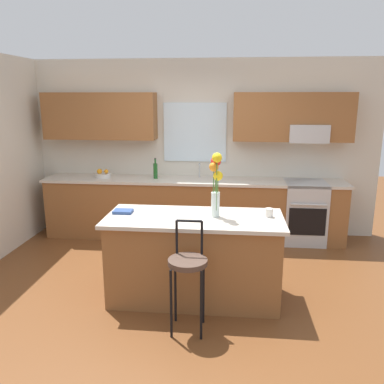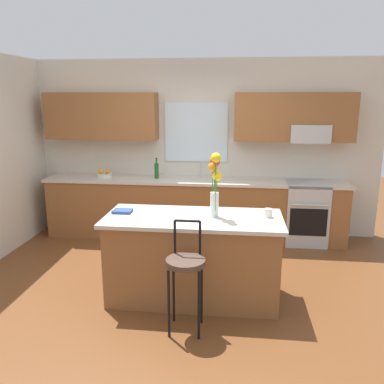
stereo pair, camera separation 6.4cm
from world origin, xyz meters
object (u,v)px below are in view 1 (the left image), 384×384
Objects in this scene: bar_stool_near at (188,267)px; cookbook at (123,211)px; kitchen_island at (194,257)px; fruit_bowl_oranges at (103,175)px; flower_vase at (216,179)px; oven_range at (304,212)px; bottle_olive_oil at (155,170)px; mug_ceramic at (269,213)px.

cookbook is at bearing 138.90° from bar_stool_near.
kitchen_island is 7.71× the size of fruit_bowl_oranges.
kitchen_island is at bearing -49.90° from fruit_bowl_oranges.
kitchen_island is at bearing 90.00° from bar_stool_near.
kitchen_island is 0.88m from flower_vase.
fruit_bowl_oranges is (-1.82, 1.88, -0.36)m from flower_vase.
oven_range is 0.50× the size of kitchen_island.
kitchen_island is 5.89× the size of bottle_olive_oil.
mug_ceramic is 2.40m from bottle_olive_oil.
cookbook is (-0.78, 0.06, 0.47)m from kitchen_island.
flower_vase is at bearing -45.89° from fruit_bowl_oranges.
bar_stool_near is (0.00, -0.62, 0.17)m from kitchen_island.
cookbook is 2.02m from fruit_bowl_oranges.
mug_ceramic is at bearing -37.61° from fruit_bowl_oranges.
cookbook is at bearing 177.97° from flower_vase.
cookbook is at bearing -89.96° from bottle_olive_oil.
flower_vase is at bearing -2.03° from cookbook.
bar_stool_near is at bearing -138.19° from mug_ceramic.
flower_vase is (0.22, 0.02, 0.86)m from kitchen_island.
bar_stool_near is 3.01m from fruit_bowl_oranges.
fruit_bowl_oranges reaches higher than mug_ceramic.
bar_stool_near reaches higher than cookbook.
kitchen_island is at bearing -174.54° from mug_ceramic.
flower_vase is at bearing -62.10° from bottle_olive_oil.
bottle_olive_oil reaches higher than kitchen_island.
fruit_bowl_oranges is at bearing 134.11° from flower_vase.
fruit_bowl_oranges reaches higher than kitchen_island.
bottle_olive_oil reaches higher than mug_ceramic.
bottle_olive_oil is (-0.78, 2.52, 0.41)m from bar_stool_near.
oven_range is 4.60× the size of cookbook.
bar_stool_near reaches higher than mug_ceramic.
oven_range is at bearing 56.06° from flower_vase.
oven_range is at bearing -0.46° from fruit_bowl_oranges.
fruit_bowl_oranges reaches higher than cookbook.
mug_ceramic is (0.77, 0.07, 0.50)m from kitchen_island.
bottle_olive_oil reaches higher than bar_stool_near.
oven_range is 2.40m from flower_vase.
fruit_bowl_oranges is at bearing 114.17° from cookbook.
bar_stool_near is at bearing -90.00° from kitchen_island.
flower_vase is at bearing -174.90° from mug_ceramic.
fruit_bowl_oranges is 0.76× the size of bottle_olive_oil.
flower_vase is 3.38× the size of cookbook.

